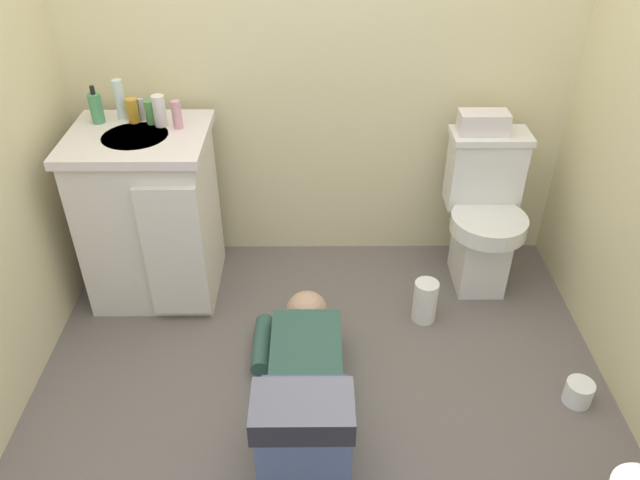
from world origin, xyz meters
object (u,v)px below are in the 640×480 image
person_plumber (304,386)px  toilet_paper_roll (578,392)px  bottle_white (159,111)px  tissue_box (483,123)px  vanity_cabinet (151,214)px  bottle_amber (133,110)px  bottle_green (151,112)px  soap_dispenser (96,108)px  toilet (483,215)px  bottle_pink (177,115)px  paper_towel_roll (425,301)px  faucet (142,110)px  bottle_clear (120,100)px

person_plumber → toilet_paper_roll: size_ratio=9.68×
bottle_white → tissue_box: bearing=2.6°
vanity_cabinet → person_plumber: bearing=-49.2°
bottle_amber → bottle_white: bottle_white is taller
bottle_green → soap_dispenser: bearing=176.8°
tissue_box → bottle_white: (-1.43, -0.06, 0.09)m
toilet → bottle_green: (-1.52, 0.05, 0.50)m
vanity_cabinet → bottle_amber: bearing=106.3°
toilet_paper_roll → tissue_box: bearing=107.5°
person_plumber → toilet_paper_roll: person_plumber is taller
tissue_box → bottle_pink: size_ratio=1.79×
tissue_box → bottle_white: bottle_white is taller
toilet → bottle_green: bearing=178.1°
toilet → bottle_amber: 1.68m
bottle_pink → bottle_white: bearing=161.9°
bottle_green → tissue_box: bearing=1.6°
toilet → bottle_green: bottle_green is taller
tissue_box → paper_towel_roll: 0.85m
toilet → person_plumber: bearing=-133.6°
bottle_green → paper_towel_roll: (1.22, -0.37, -0.77)m
toilet → soap_dispenser: size_ratio=4.52×
soap_dispenser → bottle_amber: (0.16, 0.00, -0.01)m
soap_dispenser → paper_towel_roll: (1.45, -0.38, -0.78)m
bottle_green → faucet: bearing=144.7°
vanity_cabinet → soap_dispenser: (-0.19, 0.13, 0.47)m
bottle_green → toilet_paper_roll: 2.13m
bottle_white → bottle_pink: size_ratio=1.11×
vanity_cabinet → person_plumber: size_ratio=0.77×
bottle_amber → vanity_cabinet: bearing=-73.7°
person_plumber → soap_dispenser: bearing=133.6°
vanity_cabinet → toilet: bearing=2.3°
bottle_clear → toilet_paper_roll: bottle_clear is taller
person_plumber → bottle_green: size_ratio=10.26×
person_plumber → faucet: bearing=126.4°
soap_dispenser → faucet: bearing=6.0°
toilet → vanity_cabinet: 1.56m
bottle_white → person_plumber: bearing=-55.7°
bottle_white → toilet_paper_roll: bearing=-26.2°
person_plumber → soap_dispenser: size_ratio=6.42×
bottle_green → paper_towel_roll: bearing=-16.9°
soap_dispenser → paper_towel_roll: soap_dispenser is taller
soap_dispenser → person_plumber: bearing=-46.4°
vanity_cabinet → paper_towel_roll: bearing=-11.5°
bottle_white → paper_towel_roll: (1.17, -0.35, -0.78)m
soap_dispenser → vanity_cabinet: bearing=-33.1°
bottle_pink → toilet_paper_roll: (1.63, -0.82, -0.83)m
bottle_clear → bottle_amber: bottle_clear is taller
vanity_cabinet → faucet: bearing=91.3°
faucet → bottle_amber: (-0.03, -0.02, 0.00)m
vanity_cabinet → bottle_green: 0.47m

